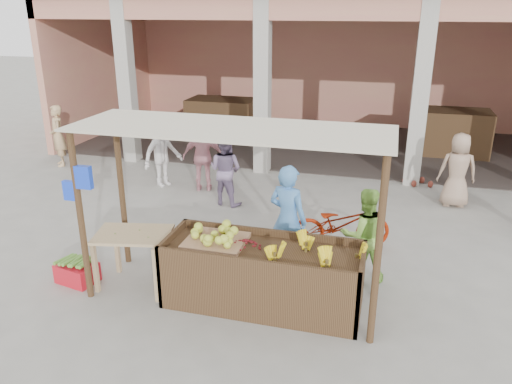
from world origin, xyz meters
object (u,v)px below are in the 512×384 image
(side_table, at_px, (134,242))
(vendor_blue, at_px, (288,216))
(vendor_green, at_px, (364,232))
(motorcycle, at_px, (340,223))
(fruit_stall, at_px, (263,277))
(red_crate, at_px, (77,273))

(side_table, height_order, vendor_blue, vendor_blue)
(vendor_green, xyz_separation_m, motorcycle, (-0.43, 0.91, -0.29))
(side_table, xyz_separation_m, motorcycle, (2.66, 1.98, -0.24))
(fruit_stall, bearing_deg, motorcycle, 67.55)
(motorcycle, bearing_deg, side_table, 107.35)
(fruit_stall, distance_m, red_crate, 2.76)
(side_table, bearing_deg, vendor_blue, 15.03)
(side_table, xyz_separation_m, red_crate, (-0.90, -0.12, -0.55))
(red_crate, bearing_deg, fruit_stall, 14.60)
(fruit_stall, xyz_separation_m, motorcycle, (0.80, 1.95, 0.05))
(red_crate, relative_size, vendor_green, 0.37)
(red_crate, relative_size, vendor_blue, 0.31)
(side_table, distance_m, vendor_blue, 2.23)
(red_crate, bearing_deg, side_table, 19.20)
(vendor_green, bearing_deg, vendor_blue, -16.32)
(fruit_stall, bearing_deg, side_table, -179.02)
(vendor_blue, bearing_deg, motorcycle, -106.34)
(side_table, bearing_deg, fruit_stall, -11.33)
(fruit_stall, bearing_deg, red_crate, -176.78)
(fruit_stall, distance_m, vendor_blue, 1.11)
(vendor_blue, bearing_deg, side_table, 46.51)
(side_table, relative_size, vendor_blue, 0.64)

